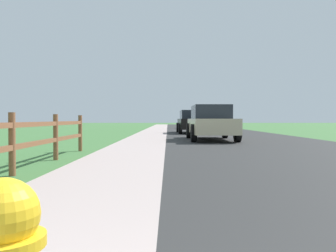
{
  "coord_description": "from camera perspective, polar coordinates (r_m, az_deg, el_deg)",
  "views": [
    {
      "loc": [
        0.08,
        0.16,
        0.94
      ],
      "look_at": [
        0.12,
        10.71,
        0.73
      ],
      "focal_mm": 36.98,
      "sensor_mm": 36.0,
      "label": 1
    }
  ],
  "objects": [
    {
      "name": "ground_plane",
      "position": [
        24.86,
        -0.41,
        -1.01
      ],
      "size": [
        120.0,
        120.0,
        0.0
      ],
      "primitive_type": "plane",
      "color": "#42733B"
    },
    {
      "name": "road_asphalt",
      "position": [
        27.08,
        7.03,
        -0.83
      ],
      "size": [
        7.0,
        66.0,
        0.01
      ],
      "primitive_type": "cube",
      "color": "#2D2D2D",
      "rests_on": "ground"
    },
    {
      "name": "curb_concrete",
      "position": [
        27.04,
        -6.77,
        -0.83
      ],
      "size": [
        6.0,
        66.0,
        0.01
      ],
      "primitive_type": "cube",
      "color": "#B4A19C",
      "rests_on": "ground"
    },
    {
      "name": "grass_verge",
      "position": [
        27.25,
        -9.91,
        -0.82
      ],
      "size": [
        5.0,
        66.0,
        0.0
      ],
      "primitive_type": "cube",
      "color": "#42733B",
      "rests_on": "ground"
    },
    {
      "name": "parked_suv_beige",
      "position": [
        15.65,
        6.83,
        0.61
      ],
      "size": [
        2.03,
        4.82,
        1.56
      ],
      "color": "#C6B793",
      "rests_on": "ground"
    },
    {
      "name": "parked_car_black",
      "position": [
        23.29,
        3.96,
        0.76
      ],
      "size": [
        2.18,
        4.87,
        1.52
      ],
      "color": "black",
      "rests_on": "ground"
    },
    {
      "name": "parked_car_white",
      "position": [
        34.3,
        4.17,
        0.79
      ],
      "size": [
        2.18,
        4.82,
        1.45
      ],
      "color": "white",
      "rests_on": "ground"
    }
  ]
}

